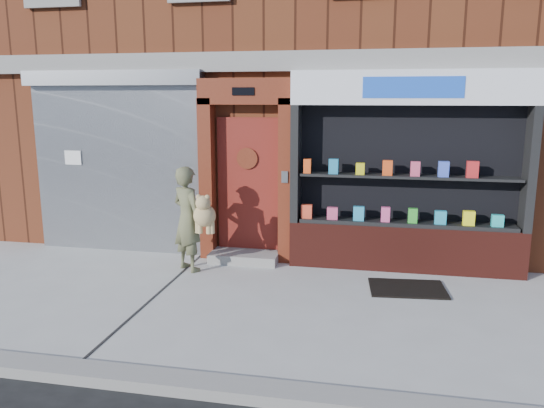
# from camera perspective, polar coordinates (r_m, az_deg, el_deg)

# --- Properties ---
(ground) EXTENTS (80.00, 80.00, 0.00)m
(ground) POSITION_cam_1_polar(r_m,az_deg,el_deg) (6.93, -0.35, -10.72)
(ground) COLOR #9E9E99
(ground) RESTS_ON ground
(curb) EXTENTS (60.00, 0.30, 0.12)m
(curb) POSITION_cam_1_polar(r_m,az_deg,el_deg) (5.04, -5.59, -19.12)
(curb) COLOR gray
(curb) RESTS_ON ground
(building) EXTENTS (12.00, 8.16, 8.00)m
(building) POSITION_cam_1_polar(r_m,az_deg,el_deg) (12.43, 5.51, 17.79)
(building) COLOR #542413
(building) RESTS_ON ground
(shutter_bay) EXTENTS (3.10, 0.30, 3.04)m
(shutter_bay) POSITION_cam_1_polar(r_m,az_deg,el_deg) (9.32, -16.31, 5.46)
(shutter_bay) COLOR gray
(shutter_bay) RESTS_ON ground
(red_door_bay) EXTENTS (1.52, 0.58, 2.90)m
(red_door_bay) POSITION_cam_1_polar(r_m,az_deg,el_deg) (8.48, -2.78, 3.58)
(red_door_bay) COLOR #581D0F
(red_door_bay) RESTS_ON ground
(pharmacy_bay) EXTENTS (3.50, 0.41, 3.00)m
(pharmacy_bay) POSITION_cam_1_polar(r_m,az_deg,el_deg) (8.21, 14.32, 2.37)
(pharmacy_bay) COLOR #511A13
(pharmacy_bay) RESTS_ON ground
(woman) EXTENTS (0.84, 0.65, 1.61)m
(woman) POSITION_cam_1_polar(r_m,az_deg,el_deg) (8.09, -8.85, -1.52)
(woman) COLOR brown
(woman) RESTS_ON ground
(doormat) EXTENTS (1.09, 0.81, 0.03)m
(doormat) POSITION_cam_1_polar(r_m,az_deg,el_deg) (7.66, 14.35, -8.79)
(doormat) COLOR black
(doormat) RESTS_ON ground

